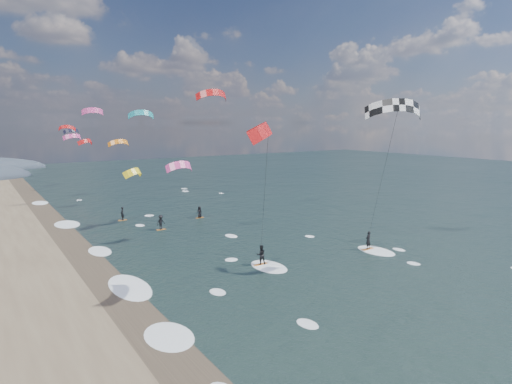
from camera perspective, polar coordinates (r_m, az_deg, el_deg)
ground at (r=29.05m, az=15.67°, el=-16.84°), size 260.00×260.00×0.00m
wet_sand_strip at (r=30.59m, az=-15.79°, el=-15.45°), size 3.00×240.00×0.00m
kitesurfer_near_a at (r=37.38m, az=17.85°, el=7.01°), size 7.99×9.35×15.00m
kitesurfer_near_b at (r=32.18m, az=1.54°, el=2.16°), size 6.88×9.39×13.32m
far_kitesurfers at (r=54.65m, az=-12.31°, el=-3.39°), size 10.15×8.38×1.81m
bg_kite_field at (r=76.42m, az=-18.97°, el=7.91°), size 12.42×70.26×10.48m
shoreline_surf at (r=35.11m, az=-16.37°, el=-12.19°), size 2.40×79.40×0.11m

